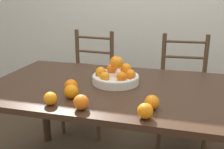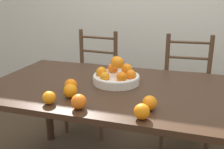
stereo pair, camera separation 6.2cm
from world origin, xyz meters
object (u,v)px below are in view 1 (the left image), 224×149
(orange_loose_2, at_px, (71,91))
(chair_left, at_px, (89,83))
(orange_loose_4, at_px, (145,111))
(orange_loose_5, at_px, (50,99))
(orange_loose_1, at_px, (81,102))
(orange_loose_3, at_px, (71,86))
(orange_loose_0, at_px, (152,102))
(fruit_bowl, at_px, (116,75))
(chair_right, at_px, (183,92))

(orange_loose_2, relative_size, chair_left, 0.08)
(orange_loose_4, bearing_deg, orange_loose_5, 177.01)
(orange_loose_2, bearing_deg, orange_loose_4, -17.85)
(orange_loose_1, relative_size, orange_loose_3, 1.02)
(orange_loose_4, bearing_deg, orange_loose_0, 80.94)
(fruit_bowl, bearing_deg, orange_loose_2, -118.83)
(orange_loose_1, relative_size, chair_right, 0.08)
(orange_loose_1, relative_size, orange_loose_2, 0.98)
(chair_left, bearing_deg, orange_loose_3, -71.35)
(orange_loose_0, bearing_deg, orange_loose_5, -170.74)
(orange_loose_1, height_order, chair_right, chair_right)
(chair_right, bearing_deg, fruit_bowl, -127.16)
(orange_loose_1, distance_m, chair_left, 1.25)
(fruit_bowl, height_order, orange_loose_2, fruit_bowl)
(chair_right, bearing_deg, orange_loose_3, -130.16)
(orange_loose_1, bearing_deg, chair_left, 108.41)
(fruit_bowl, relative_size, orange_loose_2, 3.79)
(orange_loose_1, height_order, orange_loose_2, orange_loose_2)
(fruit_bowl, xyz_separation_m, orange_loose_5, (-0.25, -0.44, -0.02))
(fruit_bowl, relative_size, orange_loose_1, 3.89)
(chair_left, bearing_deg, chair_right, 4.78)
(orange_loose_0, height_order, orange_loose_3, orange_loose_3)
(orange_loose_4, bearing_deg, fruit_bowl, 119.50)
(orange_loose_2, relative_size, orange_loose_5, 1.14)
(orange_loose_2, bearing_deg, chair_left, 104.92)
(fruit_bowl, distance_m, orange_loose_5, 0.51)
(chair_left, bearing_deg, orange_loose_1, -66.81)
(chair_left, bearing_deg, orange_loose_2, -70.30)
(orange_loose_5, relative_size, chair_left, 0.07)
(orange_loose_3, distance_m, chair_right, 1.19)
(chair_left, bearing_deg, orange_loose_4, -53.55)
(orange_loose_1, bearing_deg, orange_loose_2, 130.78)
(orange_loose_0, distance_m, chair_left, 1.32)
(orange_loose_3, height_order, orange_loose_5, orange_loose_3)
(orange_loose_2, relative_size, orange_loose_3, 1.04)
(fruit_bowl, height_order, orange_loose_1, fruit_bowl)
(fruit_bowl, relative_size, chair_left, 0.32)
(orange_loose_0, distance_m, orange_loose_2, 0.47)
(orange_loose_4, relative_size, chair_left, 0.08)
(fruit_bowl, xyz_separation_m, orange_loose_2, (-0.18, -0.33, -0.01))
(orange_loose_1, xyz_separation_m, orange_loose_4, (0.34, -0.02, -0.00))
(fruit_bowl, xyz_separation_m, orange_loose_1, (-0.07, -0.46, -0.01))
(orange_loose_2, height_order, orange_loose_5, orange_loose_2)
(orange_loose_5, height_order, chair_right, chair_right)
(fruit_bowl, relative_size, orange_loose_4, 4.02)
(orange_loose_1, distance_m, orange_loose_4, 0.34)
(orange_loose_3, bearing_deg, orange_loose_1, -55.28)
(orange_loose_0, bearing_deg, orange_loose_3, 166.38)
(orange_loose_3, relative_size, orange_loose_4, 1.01)
(orange_loose_1, height_order, orange_loose_4, orange_loose_1)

